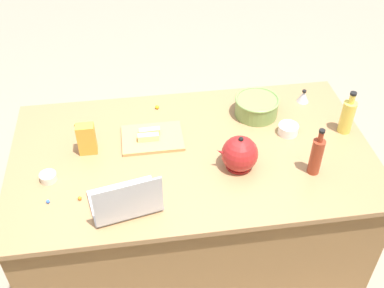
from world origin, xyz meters
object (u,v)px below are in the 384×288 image
Objects in this scene: bottle_oil at (347,116)px; butter_stick_left at (150,132)px; candy_bag at (87,139)px; kitchen_timer at (303,96)px; butter_stick_right at (148,137)px; kettle at (239,154)px; cutting_board at (152,138)px; ramekin_small at (288,129)px; bottle_soy at (316,156)px; laptop at (126,201)px; mixing_bowl_large at (257,106)px; ramekin_medium at (48,177)px.

bottle_oil reaches higher than butter_stick_left.
kitchen_timer is at bearing -167.63° from candy_bag.
candy_bag reaches higher than butter_stick_right.
kettle is 0.67× the size of cutting_board.
bottle_oil is 0.32m from ramekin_small.
candy_bag reaches higher than butter_stick_left.
kettle is at bearing -14.43° from bottle_soy.
butter_stick_right is 1.43× the size of kitchen_timer.
laptop is 1.25m from kitchen_timer.
laptop is 2.05× the size of candy_bag.
butter_stick_right is at bearing 46.22° from cutting_board.
laptop is at bearing 18.12° from bottle_oil.
kitchen_timer is (-1.05, -0.68, -0.01)m from laptop.
kettle is (0.19, 0.40, 0.02)m from mixing_bowl_large.
laptop is at bearing 19.35° from kettle.
laptop reaches higher than kitchen_timer.
bottle_soy reaches higher than butter_stick_left.
candy_bag reaches higher than ramekin_medium.
ramekin_medium reaches higher than cutting_board.
ramekin_small is (-0.73, 0.05, 0.02)m from cutting_board.
mixing_bowl_large is 0.61m from cutting_board.
candy_bag is at bearing 11.38° from mixing_bowl_large.
ramekin_small is 0.63× the size of candy_bag.
mixing_bowl_large is at bearing -165.56° from butter_stick_right.
laptop reaches higher than mixing_bowl_large.
kettle is (-0.56, -0.20, 0.03)m from laptop.
candy_bag is at bearing 12.37° from kitchen_timer.
butter_stick_left is 1.38× the size of ramekin_medium.
candy_bag is (0.32, 0.07, 0.05)m from butter_stick_left.
butter_stick_right is at bearing 14.44° from mixing_bowl_large.
butter_stick_left is 0.65× the size of candy_bag.
candy_bag is (1.09, -0.31, -0.02)m from bottle_soy.
kettle is at bearing 17.00° from bottle_oil.
butter_stick_right is 0.75m from ramekin_small.
laptop is at bearing 73.44° from butter_stick_right.
mixing_bowl_large is at bearing -161.69° from ramekin_medium.
mixing_bowl_large is 2.26× the size of butter_stick_right.
laptop reaches higher than butter_stick_left.
mixing_bowl_large reaches higher than kitchen_timer.
ramekin_small is at bearing -83.65° from bottle_soy.
kitchen_timer reaches higher than cutting_board.
bottle_oil is 1.05m from butter_stick_left.
laptop is 4.52× the size of kitchen_timer.
bottle_oil is at bearing 174.63° from butter_stick_left.
cutting_board is at bearing -108.24° from laptop.
bottle_soy is 3.41× the size of kitchen_timer.
candy_bag is at bearing -0.14° from ramekin_small.
bottle_soy is at bearing 165.57° from kettle.
kitchen_timer is (-0.14, -0.58, -0.07)m from bottle_soy.
butter_stick_left is at bearing -102.72° from butter_stick_right.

